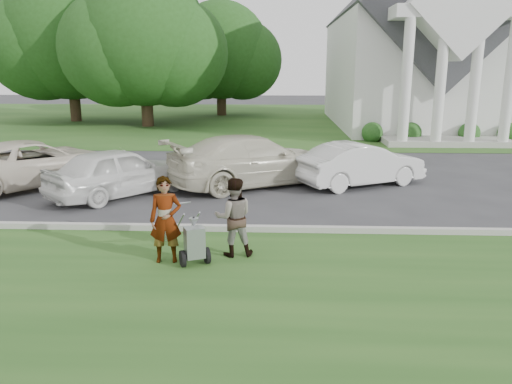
# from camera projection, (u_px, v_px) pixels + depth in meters

# --- Properties ---
(ground) EXTENTS (120.00, 120.00, 0.00)m
(ground) POSITION_uv_depth(u_px,v_px,m) (253.00, 240.00, 11.22)
(ground) COLOR #333335
(ground) RESTS_ON ground
(grass_strip) EXTENTS (80.00, 7.00, 0.01)m
(grass_strip) POSITION_uv_depth(u_px,v_px,m) (244.00, 299.00, 8.31)
(grass_strip) COLOR #224919
(grass_strip) RESTS_ON ground
(church_lawn) EXTENTS (80.00, 30.00, 0.01)m
(church_lawn) POSITION_uv_depth(u_px,v_px,m) (270.00, 119.00, 37.39)
(church_lawn) COLOR #224919
(church_lawn) RESTS_ON ground
(curb) EXTENTS (80.00, 0.18, 0.15)m
(curb) POSITION_uv_depth(u_px,v_px,m) (254.00, 229.00, 11.74)
(curb) COLOR #9E9E93
(curb) RESTS_ON ground
(church) EXTENTS (9.19, 19.00, 24.10)m
(church) POSITION_uv_depth(u_px,v_px,m) (411.00, 32.00, 31.81)
(church) COLOR white
(church) RESTS_ON ground
(tree_left) EXTENTS (10.63, 8.40, 9.71)m
(tree_left) POSITION_uv_depth(u_px,v_px,m) (144.00, 46.00, 31.63)
(tree_left) COLOR #332316
(tree_left) RESTS_ON ground
(tree_far) EXTENTS (11.64, 9.20, 10.73)m
(tree_far) POSITION_uv_depth(u_px,v_px,m) (69.00, 39.00, 34.65)
(tree_far) COLOR #332316
(tree_far) RESTS_ON ground
(tree_back) EXTENTS (9.61, 7.60, 8.89)m
(tree_back) POSITION_uv_depth(u_px,v_px,m) (221.00, 55.00, 39.31)
(tree_back) COLOR #332316
(tree_back) RESTS_ON ground
(striping_cart) EXTENTS (0.87, 1.20, 1.04)m
(striping_cart) POSITION_uv_depth(u_px,v_px,m) (194.00, 243.00, 9.68)
(striping_cart) COLOR black
(striping_cart) RESTS_ON ground
(person_left) EXTENTS (0.68, 0.49, 1.72)m
(person_left) POSITION_uv_depth(u_px,v_px,m) (166.00, 220.00, 9.74)
(person_left) COLOR #999999
(person_left) RESTS_ON ground
(person_right) EXTENTS (0.88, 0.73, 1.62)m
(person_right) POSITION_uv_depth(u_px,v_px,m) (234.00, 218.00, 10.08)
(person_right) COLOR #999999
(person_right) RESTS_ON ground
(parking_meter_near) EXTENTS (0.09, 0.08, 1.27)m
(parking_meter_near) POSITION_uv_depth(u_px,v_px,m) (164.00, 207.00, 10.92)
(parking_meter_near) COLOR #989AA0
(parking_meter_near) RESTS_ON ground
(car_a) EXTENTS (5.37, 5.70, 1.49)m
(car_a) POSITION_uv_depth(u_px,v_px,m) (34.00, 163.00, 16.22)
(car_a) COLOR beige
(car_a) RESTS_ON ground
(car_b) EXTENTS (4.18, 4.43, 1.48)m
(car_b) POSITION_uv_depth(u_px,v_px,m) (119.00, 172.00, 14.89)
(car_b) COLOR silver
(car_b) RESTS_ON ground
(car_c) EXTENTS (6.04, 4.97, 1.65)m
(car_c) POSITION_uv_depth(u_px,v_px,m) (252.00, 160.00, 16.24)
(car_c) COLOR beige
(car_c) RESTS_ON ground
(car_d) EXTENTS (4.48, 3.29, 1.41)m
(car_d) POSITION_uv_depth(u_px,v_px,m) (361.00, 164.00, 16.24)
(car_d) COLOR silver
(car_d) RESTS_ON ground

